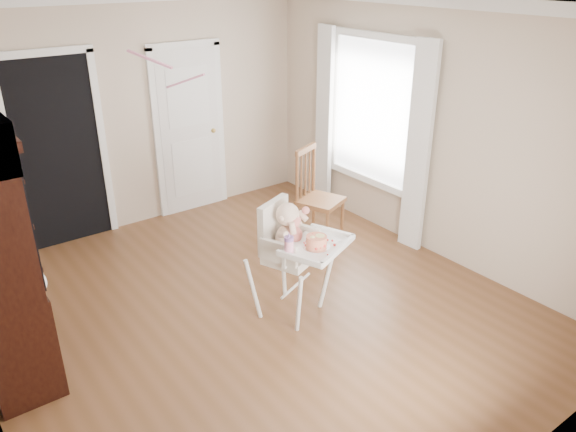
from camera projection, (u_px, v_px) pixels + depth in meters
floor at (255, 309)px, 5.29m from camera, size 5.00×5.00×0.00m
ceiling at (246, 4)px, 4.16m from camera, size 5.00×5.00×0.00m
wall_back at (133, 115)px, 6.55m from camera, size 4.50×0.00×4.50m
wall_right at (428, 130)px, 5.95m from camera, size 0.00×5.00×5.00m
crown_molding at (246, 13)px, 4.19m from camera, size 4.50×5.00×0.12m
doorway at (58, 149)px, 6.14m from camera, size 1.06×0.05×2.22m
closet_door at (190, 132)px, 7.05m from camera, size 0.96×0.09×2.13m
window_right at (370, 121)px, 6.52m from camera, size 0.13×1.84×2.30m
high_chair at (291, 247)px, 4.97m from camera, size 0.87×0.96×1.11m
baby at (289, 230)px, 4.91m from camera, size 0.37×0.27×0.49m
cake at (317, 242)px, 4.75m from camera, size 0.23×0.23×0.11m
sippy_cup at (289, 245)px, 4.64m from camera, size 0.08×0.08×0.20m
dining_chair at (318, 198)px, 6.43m from camera, size 0.58×0.58×1.10m
streamer at (150, 59)px, 5.23m from camera, size 0.27×0.44×0.15m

